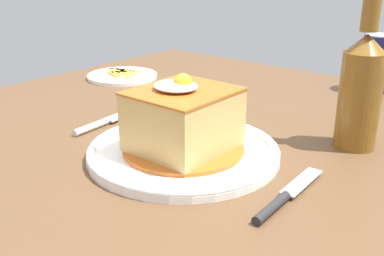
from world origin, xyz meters
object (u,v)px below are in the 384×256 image
Objects in this scene: fork at (100,124)px; beer_bottle_amber at (361,85)px; main_plate at (183,151)px; side_plate_fries at (122,76)px; knife at (281,200)px; soda_can at (377,63)px.

beer_bottle_amber is (0.38, 0.20, 0.09)m from fork.
main_plate reaches higher than side_plate_fries.
fork is 0.34m from side_plate_fries.
main_plate is at bearing -0.85° from fork.
beer_bottle_amber reaches higher than fork.
side_plate_fries is at bearing 174.50° from beer_bottle_amber.
beer_bottle_amber is at bearing -5.50° from side_plate_fries.
fork is 0.38m from knife.
main_plate is 0.20m from fork.
beer_bottle_amber is at bearing 48.32° from main_plate.
soda_can reaches higher than main_plate.
beer_bottle_amber reaches higher than main_plate.
side_plate_fries is (-0.51, -0.28, -0.06)m from soda_can.
fork is at bearing -118.09° from soda_can.
fork is 0.83× the size of side_plate_fries.
fork is 0.53× the size of beer_bottle_amber.
side_plate_fries reaches higher than fork.
main_plate is 0.55m from soda_can.
knife is (0.18, -0.03, -0.00)m from main_plate.
knife is 0.58m from soda_can.
beer_bottle_amber is (0.09, -0.34, 0.04)m from soda_can.
side_plate_fries is (-0.42, 0.26, -0.00)m from main_plate.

